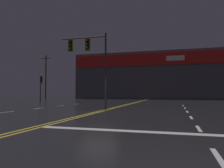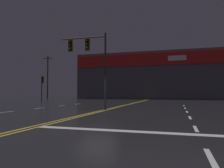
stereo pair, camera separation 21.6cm
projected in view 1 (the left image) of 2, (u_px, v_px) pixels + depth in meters
name	position (u px, v px, depth m)	size (l,w,h in m)	color
ground_plane	(98.00, 112.00, 14.54)	(200.00, 200.00, 0.00)	black
road_markings	(109.00, 114.00, 12.87)	(17.08, 60.00, 0.01)	gold
traffic_signal_median	(88.00, 52.00, 16.70)	(3.67, 0.36, 5.77)	#38383D
traffic_signal_corner_northwest	(41.00, 83.00, 30.08)	(0.42, 0.36, 3.59)	#38383D
building_backdrop	(150.00, 77.00, 46.10)	(29.65, 10.23, 9.24)	#4C4C51
utility_pole_row	(166.00, 69.00, 39.87)	(46.56, 0.26, 12.30)	#4C3828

